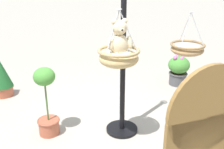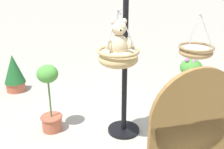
{
  "view_description": "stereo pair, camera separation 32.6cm",
  "coord_description": "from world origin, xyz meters",
  "px_view_note": "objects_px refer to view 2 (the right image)",
  "views": [
    {
      "loc": [
        0.94,
        2.93,
        2.13
      ],
      "look_at": [
        -0.04,
        0.05,
        0.94
      ],
      "focal_mm": 43.37,
      "sensor_mm": 36.0,
      "label": 1
    },
    {
      "loc": [
        0.63,
        3.02,
        2.13
      ],
      "look_at": [
        -0.04,
        0.05,
        0.94
      ],
      "focal_mm": 43.37,
      "sensor_mm": 36.0,
      "label": 2
    }
  ],
  "objects_px": {
    "teddy_bear": "(119,41)",
    "hanging_basket_left_high": "(196,51)",
    "potted_plant_small_succulent": "(191,72)",
    "hanging_basket_with_teddy": "(118,57)",
    "potted_plant_fern_front": "(14,73)",
    "potted_plant_tall_leafy": "(50,100)",
    "display_sign_board": "(193,138)",
    "display_pole_central": "(125,80)"
  },
  "relations": [
    {
      "from": "potted_plant_tall_leafy",
      "to": "hanging_basket_left_high",
      "type": "bearing_deg",
      "value": -177.68
    },
    {
      "from": "potted_plant_small_succulent",
      "to": "hanging_basket_left_high",
      "type": "bearing_deg",
      "value": 62.46
    },
    {
      "from": "teddy_bear",
      "to": "hanging_basket_left_high",
      "type": "distance_m",
      "value": 1.51
    },
    {
      "from": "display_sign_board",
      "to": "hanging_basket_with_teddy",
      "type": "bearing_deg",
      "value": -75.18
    },
    {
      "from": "teddy_bear",
      "to": "display_pole_central",
      "type": "bearing_deg",
      "value": -118.87
    },
    {
      "from": "potted_plant_fern_front",
      "to": "display_sign_board",
      "type": "relative_size",
      "value": 0.48
    },
    {
      "from": "potted_plant_tall_leafy",
      "to": "display_sign_board",
      "type": "relative_size",
      "value": 0.66
    },
    {
      "from": "potted_plant_fern_front",
      "to": "potted_plant_small_succulent",
      "type": "relative_size",
      "value": 1.15
    },
    {
      "from": "potted_plant_fern_front",
      "to": "hanging_basket_left_high",
      "type": "bearing_deg",
      "value": 153.15
    },
    {
      "from": "display_pole_central",
      "to": "display_sign_board",
      "type": "height_order",
      "value": "display_pole_central"
    },
    {
      "from": "potted_plant_fern_front",
      "to": "potted_plant_small_succulent",
      "type": "xyz_separation_m",
      "value": [
        -3.24,
        0.57,
        -0.04
      ]
    },
    {
      "from": "display_pole_central",
      "to": "teddy_bear",
      "type": "distance_m",
      "value": 0.67
    },
    {
      "from": "hanging_basket_with_teddy",
      "to": "potted_plant_tall_leafy",
      "type": "height_order",
      "value": "hanging_basket_with_teddy"
    },
    {
      "from": "hanging_basket_with_teddy",
      "to": "hanging_basket_left_high",
      "type": "height_order",
      "value": "hanging_basket_with_teddy"
    },
    {
      "from": "hanging_basket_with_teddy",
      "to": "potted_plant_small_succulent",
      "type": "relative_size",
      "value": 1.1
    },
    {
      "from": "display_pole_central",
      "to": "potted_plant_small_succulent",
      "type": "height_order",
      "value": "display_pole_central"
    },
    {
      "from": "hanging_basket_left_high",
      "to": "potted_plant_fern_front",
      "type": "relative_size",
      "value": 0.94
    },
    {
      "from": "hanging_basket_with_teddy",
      "to": "teddy_bear",
      "type": "relative_size",
      "value": 1.52
    },
    {
      "from": "teddy_bear",
      "to": "potted_plant_tall_leafy",
      "type": "xyz_separation_m",
      "value": [
        0.83,
        -0.53,
        -0.9
      ]
    },
    {
      "from": "hanging_basket_with_teddy",
      "to": "potted_plant_tall_leafy",
      "type": "distance_m",
      "value": 1.2
    },
    {
      "from": "display_sign_board",
      "to": "potted_plant_tall_leafy",
      "type": "bearing_deg",
      "value": -56.34
    },
    {
      "from": "teddy_bear",
      "to": "display_sign_board",
      "type": "height_order",
      "value": "teddy_bear"
    },
    {
      "from": "hanging_basket_with_teddy",
      "to": "teddy_bear",
      "type": "bearing_deg",
      "value": 90.0
    },
    {
      "from": "potted_plant_fern_front",
      "to": "display_sign_board",
      "type": "height_order",
      "value": "display_sign_board"
    },
    {
      "from": "potted_plant_tall_leafy",
      "to": "teddy_bear",
      "type": "bearing_deg",
      "value": 147.53
    },
    {
      "from": "teddy_bear",
      "to": "potted_plant_small_succulent",
      "type": "bearing_deg",
      "value": -140.54
    },
    {
      "from": "hanging_basket_left_high",
      "to": "potted_plant_small_succulent",
      "type": "bearing_deg",
      "value": -117.54
    },
    {
      "from": "display_pole_central",
      "to": "hanging_basket_left_high",
      "type": "xyz_separation_m",
      "value": [
        -1.18,
        -0.34,
        0.22
      ]
    },
    {
      "from": "potted_plant_fern_front",
      "to": "teddy_bear",
      "type": "bearing_deg",
      "value": 125.8
    },
    {
      "from": "potted_plant_fern_front",
      "to": "potted_plant_small_succulent",
      "type": "bearing_deg",
      "value": 170.04
    },
    {
      "from": "teddy_bear",
      "to": "potted_plant_fern_front",
      "type": "xyz_separation_m",
      "value": [
        1.46,
        -2.03,
        -1.02
      ]
    },
    {
      "from": "potted_plant_small_succulent",
      "to": "display_pole_central",
      "type": "bearing_deg",
      "value": 36.2
    },
    {
      "from": "hanging_basket_with_teddy",
      "to": "teddy_bear",
      "type": "xyz_separation_m",
      "value": [
        -0.0,
        0.02,
        0.19
      ]
    },
    {
      "from": "display_pole_central",
      "to": "potted_plant_fern_front",
      "type": "relative_size",
      "value": 3.55
    },
    {
      "from": "potted_plant_fern_front",
      "to": "potted_plant_small_succulent",
      "type": "height_order",
      "value": "potted_plant_fern_front"
    },
    {
      "from": "potted_plant_small_succulent",
      "to": "potted_plant_fern_front",
      "type": "bearing_deg",
      "value": -9.96
    },
    {
      "from": "hanging_basket_left_high",
      "to": "potted_plant_tall_leafy",
      "type": "relative_size",
      "value": 0.68
    },
    {
      "from": "hanging_basket_with_teddy",
      "to": "potted_plant_small_succulent",
      "type": "height_order",
      "value": "hanging_basket_with_teddy"
    },
    {
      "from": "teddy_bear",
      "to": "potted_plant_fern_front",
      "type": "relative_size",
      "value": 0.63
    },
    {
      "from": "teddy_bear",
      "to": "hanging_basket_with_teddy",
      "type": "bearing_deg",
      "value": -90.0
    },
    {
      "from": "hanging_basket_with_teddy",
      "to": "hanging_basket_left_high",
      "type": "xyz_separation_m",
      "value": [
        -1.33,
        -0.59,
        -0.18
      ]
    },
    {
      "from": "potted_plant_small_succulent",
      "to": "display_sign_board",
      "type": "bearing_deg",
      "value": 61.42
    }
  ]
}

